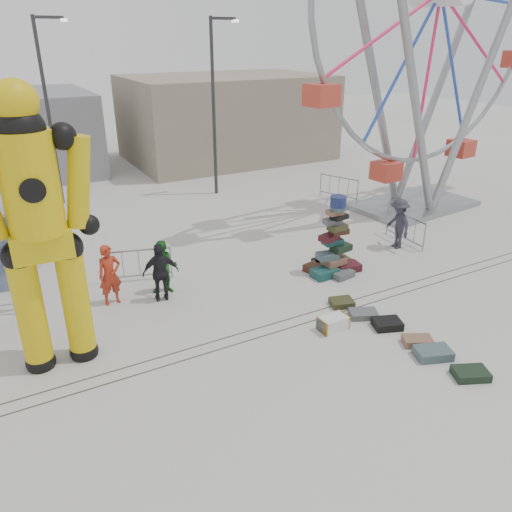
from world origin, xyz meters
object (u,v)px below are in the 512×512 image
barricade_wheel_front (405,229)px  pedestrian_grey (398,224)px  suitcase_tower (334,251)px  pedestrian_green (164,267)px  barricade_dummy_c (139,265)px  crash_test_dummy (38,224)px  pedestrian_black (161,272)px  lamp_post_right (215,100)px  ferris_wheel (437,23)px  pedestrian_red (110,275)px  lamp_post_left (49,104)px  barricade_wheel_back (339,187)px  steamer_trunk (333,323)px

barricade_wheel_front → pedestrian_grey: pedestrian_grey is taller
suitcase_tower → pedestrian_green: 5.52m
barricade_dummy_c → pedestrian_grey: size_ratio=1.07×
suitcase_tower → crash_test_dummy: (-8.75, -0.92, 2.80)m
suitcase_tower → barricade_dummy_c: 6.31m
suitcase_tower → pedestrian_black: size_ratio=1.46×
crash_test_dummy → pedestrian_grey: size_ratio=3.58×
lamp_post_right → crash_test_dummy: 14.38m
crash_test_dummy → ferris_wheel: 17.26m
pedestrian_red → pedestrian_green: 1.60m
barricade_wheel_front → pedestrian_red: bearing=89.1°
lamp_post_left → barricade_wheel_back: 13.55m
barricade_wheel_back → pedestrian_red: bearing=-90.4°
steamer_trunk → pedestrian_black: (-3.45, 3.77, 0.71)m
ferris_wheel → barricade_wheel_back: ferris_wheel is taller
lamp_post_left → barricade_dummy_c: 10.46m
lamp_post_left → barricade_dummy_c: bearing=-85.8°
lamp_post_right → pedestrian_black: (-6.08, -9.23, -3.59)m
lamp_post_right → lamp_post_left: 7.28m
barricade_wheel_front → pedestrian_green: bearing=89.2°
barricade_dummy_c → pedestrian_green: (0.45, -1.15, 0.29)m
pedestrian_grey → barricade_wheel_back: bearing=173.0°
lamp_post_left → barricade_dummy_c: lamp_post_left is taller
crash_test_dummy → barricade_wheel_back: crash_test_dummy is taller
pedestrian_red → pedestrian_green: (1.59, -0.10, -0.07)m
suitcase_tower → pedestrian_green: (-5.37, 1.27, 0.11)m
crash_test_dummy → steamer_trunk: bearing=-15.0°
lamp_post_right → pedestrian_red: size_ratio=4.39×
barricade_dummy_c → pedestrian_red: (-1.14, -1.04, 0.36)m
barricade_wheel_back → crash_test_dummy: bearing=-85.1°
pedestrian_grey → suitcase_tower: bearing=-70.8°
pedestrian_black → pedestrian_grey: size_ratio=0.96×
lamp_post_right → pedestrian_black: bearing=-123.4°
ferris_wheel → pedestrian_grey: bearing=-147.0°
barricade_wheel_front → pedestrian_green: 9.32m
lamp_post_right → barricade_wheel_front: 10.70m
steamer_trunk → barricade_wheel_back: 11.85m
steamer_trunk → barricade_wheel_front: 7.13m
barricade_dummy_c → pedestrian_green: pedestrian_green is taller
steamer_trunk → pedestrian_black: pedestrian_black is taller
barricade_wheel_back → pedestrian_green: bearing=-86.9°
barricade_dummy_c → pedestrian_red: 1.59m
lamp_post_right → crash_test_dummy: lamp_post_right is taller
pedestrian_grey → barricade_wheel_front: bearing=121.0°
suitcase_tower → barricade_wheel_front: (3.93, 0.75, -0.18)m
lamp_post_left → barricade_wheel_back: bearing=-25.9°
barricade_dummy_c → pedestrian_black: bearing=-66.2°
pedestrian_red → pedestrian_black: pedestrian_red is taller
lamp_post_left → pedestrian_red: size_ratio=4.39×
crash_test_dummy → pedestrian_red: 3.91m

